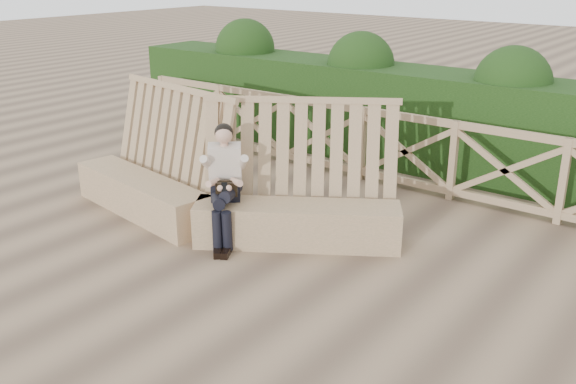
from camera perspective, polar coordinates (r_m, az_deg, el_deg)
The scene contains 5 objects.
ground at distance 6.70m, azimuth -4.06°, elevation -7.68°, with size 60.00×60.00×0.00m, color brown.
bench at distance 7.86m, azimuth -6.24°, elevation -0.21°, with size 4.47×1.93×1.62m.
woman at distance 7.30m, azimuth -5.67°, elevation 1.12°, with size 0.69×0.79×1.38m.
guardrail at distance 9.22m, azimuth 10.36°, elevation 3.57°, with size 10.10×0.09×1.10m.
hedge at distance 10.22m, azimuth 13.56°, elevation 6.09°, with size 12.00×1.20×1.50m, color black.
Camera 1 is at (3.97, -4.42, 3.10)m, focal length 40.00 mm.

